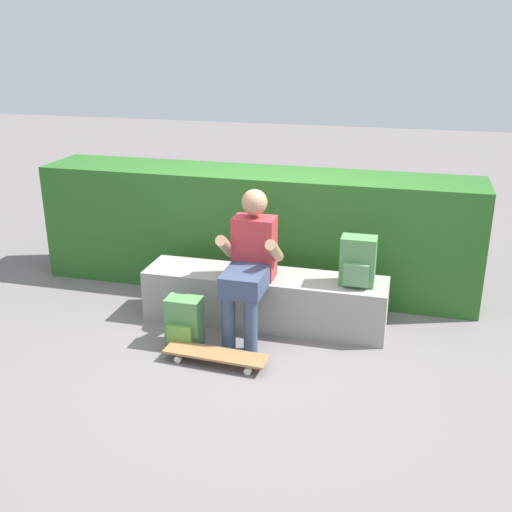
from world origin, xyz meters
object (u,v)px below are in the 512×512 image
object	(u,v)px
skateboard_near_person	(216,355)
bench_main	(264,298)
person_skater	(250,260)
backpack_on_bench	(358,262)
backpack_on_ground	(184,322)

from	to	relation	value
skateboard_near_person	bench_main	bearing A→B (deg)	76.76
skateboard_near_person	person_skater	bearing A→B (deg)	78.54
person_skater	backpack_on_bench	size ratio (longest dim) A/B	2.97
person_skater	skateboard_near_person	world-z (taller)	person_skater
person_skater	backpack_on_bench	xyz separation A→B (m)	(0.84, 0.20, -0.01)
backpack_on_bench	person_skater	bearing A→B (deg)	-166.35
backpack_on_ground	bench_main	bearing A→B (deg)	46.80
bench_main	backpack_on_bench	bearing A→B (deg)	-0.70
person_skater	skateboard_near_person	xyz separation A→B (m)	(-0.12, -0.57, -0.57)
backpack_on_bench	bench_main	bearing A→B (deg)	179.30
person_skater	skateboard_near_person	distance (m)	0.81
bench_main	backpack_on_bench	size ratio (longest dim) A/B	5.16
backpack_on_ground	person_skater	bearing A→B (deg)	37.00
person_skater	bench_main	bearing A→B (deg)	72.16
bench_main	backpack_on_ground	xyz separation A→B (m)	(-0.52, -0.55, -0.03)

